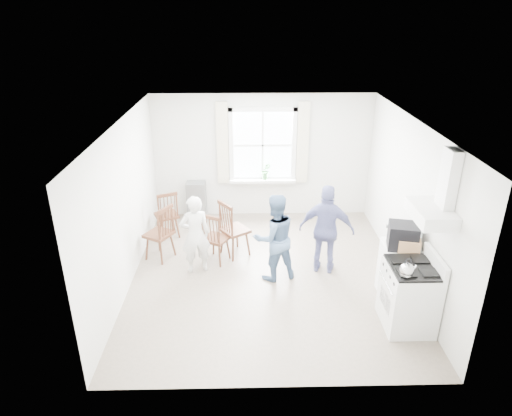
{
  "coord_description": "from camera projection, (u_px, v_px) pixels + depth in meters",
  "views": [
    {
      "loc": [
        -0.34,
        -6.6,
        4.17
      ],
      "look_at": [
        -0.19,
        0.2,
        1.15
      ],
      "focal_mm": 32.0,
      "sensor_mm": 36.0,
      "label": 1
    }
  ],
  "objects": [
    {
      "name": "shelf_unit",
      "position": [
        197.0,
        200.0,
        9.67
      ],
      "size": [
        0.4,
        0.3,
        0.8
      ],
      "primitive_type": "cube",
      "color": "slate",
      "rests_on": "ground"
    },
    {
      "name": "stereo_stack",
      "position": [
        403.0,
        236.0,
        6.67
      ],
      "size": [
        0.49,
        0.46,
        0.37
      ],
      "color": "black",
      "rests_on": "low_cabinet"
    },
    {
      "name": "windsor_chair_a",
      "position": [
        167.0,
        210.0,
        8.71
      ],
      "size": [
        0.54,
        0.54,
        0.98
      ],
      "color": "#442315",
      "rests_on": "ground"
    },
    {
      "name": "person_right",
      "position": [
        327.0,
        230.0,
        7.54
      ],
      "size": [
        1.11,
        1.11,
        1.56
      ],
      "primitive_type": "imported",
      "rotation": [
        0.0,
        0.0,
        2.89
      ],
      "color": "navy",
      "rests_on": "ground"
    },
    {
      "name": "windsor_chair_d",
      "position": [
        229.0,
        223.0,
        8.05
      ],
      "size": [
        0.62,
        0.62,
        1.07
      ],
      "color": "#442315",
      "rests_on": "ground"
    },
    {
      "name": "room_shell",
      "position": [
        268.0,
        204.0,
        7.2
      ],
      "size": [
        4.62,
        5.12,
        2.64
      ],
      "color": "gray",
      "rests_on": "ground"
    },
    {
      "name": "window_assembly",
      "position": [
        263.0,
        150.0,
        9.37
      ],
      "size": [
        1.88,
        0.24,
        1.7
      ],
      "color": "white",
      "rests_on": "room_shell"
    },
    {
      "name": "person_mid",
      "position": [
        274.0,
        238.0,
        7.36
      ],
      "size": [
        0.92,
        0.92,
        1.49
      ],
      "primitive_type": "imported",
      "rotation": [
        0.0,
        0.0,
        3.47
      ],
      "color": "slate",
      "rests_on": "ground"
    },
    {
      "name": "windsor_chair_b",
      "position": [
        213.0,
        233.0,
        7.84
      ],
      "size": [
        0.54,
        0.54,
        0.96
      ],
      "color": "#442315",
      "rests_on": "ground"
    },
    {
      "name": "potted_plant",
      "position": [
        266.0,
        171.0,
        9.47
      ],
      "size": [
        0.22,
        0.22,
        0.36
      ],
      "primitive_type": "imported",
      "rotation": [
        0.0,
        0.0,
        0.13
      ],
      "color": "#2E682F",
      "rests_on": "window_assembly"
    },
    {
      "name": "low_cabinet",
      "position": [
        398.0,
        271.0,
        6.99
      ],
      "size": [
        0.5,
        0.55,
        0.9
      ],
      "primitive_type": "cube",
      "color": "silver",
      "rests_on": "ground"
    },
    {
      "name": "cardboard_box",
      "position": [
        409.0,
        246.0,
        6.59
      ],
      "size": [
        0.36,
        0.3,
        0.19
      ],
      "primitive_type": "cube",
      "rotation": [
        0.0,
        0.0,
        -0.32
      ],
      "color": "tan",
      "rests_on": "low_cabinet"
    },
    {
      "name": "person_left",
      "position": [
        195.0,
        235.0,
        7.57
      ],
      "size": [
        0.63,
        0.63,
        1.38
      ],
      "primitive_type": "imported",
      "rotation": [
        0.0,
        0.0,
        3.44
      ],
      "color": "silver",
      "rests_on": "ground"
    },
    {
      "name": "gas_stove",
      "position": [
        409.0,
        295.0,
        6.34
      ],
      "size": [
        0.68,
        0.76,
        1.12
      ],
      "color": "silver",
      "rests_on": "ground"
    },
    {
      "name": "kettle",
      "position": [
        407.0,
        270.0,
        5.9
      ],
      "size": [
        0.19,
        0.19,
        0.26
      ],
      "color": "silver",
      "rests_on": "gas_stove"
    },
    {
      "name": "range_hood",
      "position": [
        437.0,
        202.0,
        5.77
      ],
      "size": [
        0.45,
        0.76,
        0.94
      ],
      "color": "silver",
      "rests_on": "room_shell"
    },
    {
      "name": "windsor_chair_c",
      "position": [
        163.0,
        227.0,
        7.96
      ],
      "size": [
        0.58,
        0.59,
        1.03
      ],
      "color": "#442315",
      "rests_on": "ground"
    }
  ]
}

